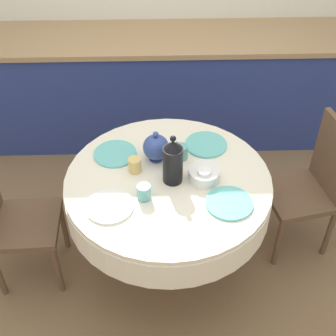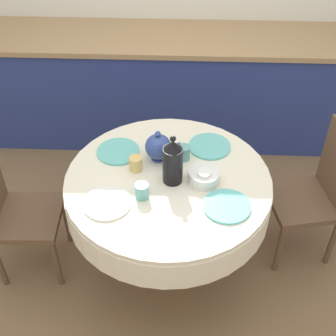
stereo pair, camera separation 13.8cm
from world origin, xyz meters
name	(u,v)px [view 2 (the right image)]	position (x,y,z in m)	size (l,w,h in m)	color
ground_plane	(168,261)	(0.00, 0.00, 0.00)	(12.00, 12.00, 0.00)	brown
kitchen_counter	(175,87)	(0.00, 1.44, 0.46)	(3.24, 0.64, 0.92)	navy
dining_table	(168,195)	(0.00, 0.00, 0.61)	(1.18, 1.18, 0.74)	olive
chair_left	(317,190)	(0.91, 0.19, 0.51)	(0.47, 0.47, 0.94)	brown
chair_right	(11,207)	(-0.93, -0.03, 0.51)	(0.41, 0.41, 0.94)	brown
plate_near_left	(107,203)	(-0.31, -0.21, 0.75)	(0.25, 0.25, 0.01)	white
cup_near_left	(142,191)	(-0.13, -0.15, 0.79)	(0.07, 0.07, 0.09)	#5BA39E
plate_near_right	(227,206)	(0.32, -0.21, 0.75)	(0.25, 0.25, 0.01)	#60BCB7
cup_near_right	(204,178)	(0.20, -0.03, 0.79)	(0.07, 0.07, 0.09)	white
plate_far_left	(118,151)	(-0.31, 0.22, 0.75)	(0.25, 0.25, 0.01)	#60BCB7
cup_far_left	(136,164)	(-0.19, 0.07, 0.79)	(0.07, 0.07, 0.09)	#DBB766
plate_far_right	(210,146)	(0.24, 0.29, 0.75)	(0.25, 0.25, 0.01)	#60BCB7
cup_far_right	(184,153)	(0.08, 0.18, 0.79)	(0.07, 0.07, 0.09)	#5BA39E
coffee_carafe	(173,162)	(0.03, -0.01, 0.88)	(0.11, 0.11, 0.31)	black
teapot	(158,147)	(-0.06, 0.17, 0.83)	(0.21, 0.15, 0.20)	#33478E
fruit_bowl	(204,176)	(0.20, -0.01, 0.78)	(0.18, 0.18, 0.07)	silver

